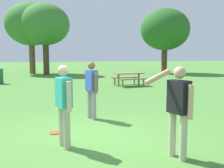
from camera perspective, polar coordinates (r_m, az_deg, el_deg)
ground_plane at (r=5.81m, az=-5.54°, el=-11.85°), size 120.00×120.00×0.00m
person_thrower at (r=7.20m, az=-4.64°, el=-0.53°), size 0.34×0.58×1.64m
person_catcher at (r=4.57m, az=14.73°, el=-4.69°), size 0.80×0.58×1.64m
person_bystander at (r=5.04m, az=-10.84°, el=-3.75°), size 0.34×0.57×1.64m
frisbee at (r=6.19m, az=-12.77°, el=-10.69°), size 0.27×0.27×0.03m
picnic_table_near at (r=14.90m, az=3.83°, el=1.75°), size 1.94×1.71×0.77m
tree_broad_center at (r=25.41m, az=-17.86°, el=12.68°), size 4.71×4.71×6.66m
tree_far_right at (r=24.06m, az=-14.90°, el=12.83°), size 4.40×4.40×6.41m
tree_slender_mid at (r=25.52m, az=11.90°, el=11.94°), size 4.74×4.74×6.27m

